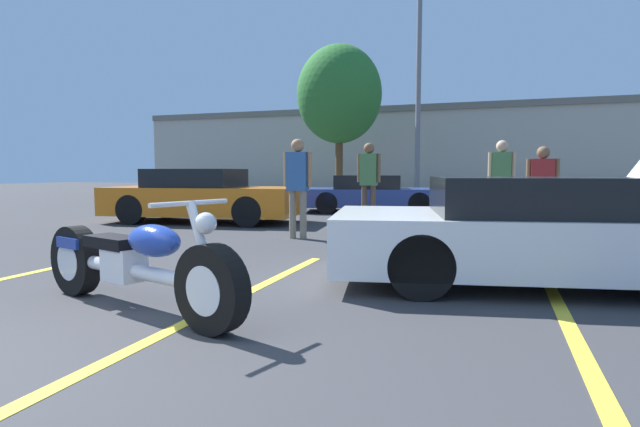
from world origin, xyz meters
The scene contains 13 objects.
parking_stripe_middle centered at (0.68, 1.98, 0.00)m, with size 0.12×5.36×0.01m, color yellow.
parking_stripe_back centered at (3.49, 1.98, 0.00)m, with size 0.12×5.36×0.01m, color yellow.
far_building centered at (0.00, 25.04, 2.34)m, with size 32.00×4.20×4.40m.
light_pole centered at (0.36, 16.60, 4.34)m, with size 1.21×0.28×7.91m.
tree_background centered at (-3.33, 18.77, 4.39)m, with size 3.57×3.57×6.46m.
motorcycle centered at (0.08, 1.77, 0.40)m, with size 2.53×1.04×0.97m.
show_car_hood_open centered at (3.53, 4.08, 0.56)m, with size 4.82×2.77×2.05m.
parked_car_left_row centered at (-3.44, 8.33, 0.59)m, with size 4.58×2.34×1.23m.
parked_car_mid_row centered at (-0.44, 12.50, 0.51)m, with size 4.39×2.82×1.06m.
spectator_near_motorcycle centered at (-0.31, 6.46, 1.04)m, with size 0.52×0.23×1.74m.
spectator_by_show_car centered at (0.34, 9.02, 1.08)m, with size 0.52×0.24×1.79m.
spectator_midground centered at (3.06, 8.97, 1.07)m, with size 0.52×0.24×1.79m.
spectator_far_lot centered at (3.69, 7.53, 0.94)m, with size 0.52×0.21×1.60m.
Camera 1 is at (2.92, -1.62, 1.18)m, focal length 28.00 mm.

